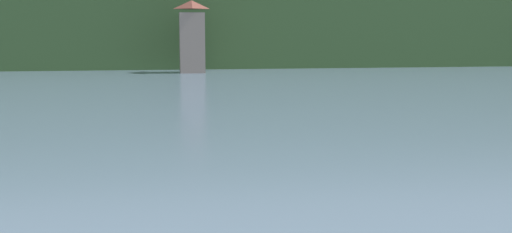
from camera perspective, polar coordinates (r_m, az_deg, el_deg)
The scene contains 2 objects.
wooded_hillside at distance 139.35m, azimuth -0.81°, elevation 8.99°, with size 352.00×68.13×40.62m.
shore_building_westcentral at distance 93.45m, azimuth -5.78°, elevation 7.07°, with size 3.77×3.72×10.46m.
Camera 1 is at (-4.23, 23.83, 6.87)m, focal length 44.49 mm.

